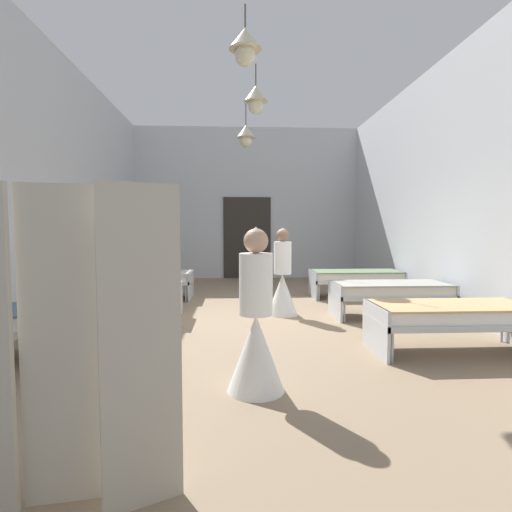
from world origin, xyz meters
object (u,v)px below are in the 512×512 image
at_px(privacy_screen, 60,348).
at_px(bed_right_row_1, 390,291).
at_px(nurse_mid_aisle, 282,284).
at_px(bed_left_row_2, 146,278).
at_px(bed_left_row_0, 71,320).
at_px(bed_right_row_2, 356,277).
at_px(bed_left_row_1, 119,293).
at_px(nurse_near_aisle, 256,333).
at_px(bed_right_row_0, 452,315).

bearing_deg(privacy_screen, bed_right_row_1, 43.35).
bearing_deg(nurse_mid_aisle, bed_left_row_2, 104.68).
relative_size(bed_left_row_0, bed_right_row_2, 1.00).
bearing_deg(privacy_screen, bed_left_row_1, 94.15).
xyz_separation_m(bed_right_row_1, nurse_mid_aisle, (-1.78, 0.26, 0.09)).
xyz_separation_m(bed_right_row_2, nurse_mid_aisle, (-1.78, -1.64, 0.09)).
bearing_deg(nurse_near_aisle, bed_right_row_2, 154.67).
distance_m(bed_left_row_0, bed_right_row_2, 5.84).
bearing_deg(bed_left_row_0, nurse_mid_aisle, 38.99).
bearing_deg(privacy_screen, bed_right_row_2, 52.84).
bearing_deg(bed_left_row_0, nurse_near_aisle, -26.80).
height_order(bed_left_row_0, nurse_mid_aisle, nurse_mid_aisle).
xyz_separation_m(bed_right_row_0, bed_right_row_1, (0.00, 1.90, 0.00)).
bearing_deg(bed_left_row_1, nurse_mid_aisle, 5.50).
relative_size(bed_left_row_2, nurse_mid_aisle, 1.28).
relative_size(nurse_near_aisle, nurse_mid_aisle, 1.00).
relative_size(bed_left_row_2, bed_right_row_2, 1.00).
bearing_deg(nurse_mid_aisle, nurse_near_aisle, -144.71).
distance_m(bed_left_row_2, nurse_near_aisle, 5.25).
xyz_separation_m(bed_left_row_0, nurse_near_aisle, (2.04, -1.03, 0.09)).
distance_m(bed_left_row_2, bed_right_row_2, 4.44).
relative_size(bed_right_row_1, privacy_screen, 1.12).
height_order(bed_left_row_1, nurse_near_aisle, nurse_near_aisle).
bearing_deg(bed_right_row_1, bed_left_row_0, -156.83).
xyz_separation_m(bed_right_row_1, bed_left_row_2, (-4.44, 1.90, 0.00)).
bearing_deg(bed_right_row_2, bed_left_row_0, -139.44).
xyz_separation_m(bed_right_row_0, privacy_screen, (-3.49, -2.48, 0.41)).
bearing_deg(bed_left_row_0, bed_right_row_0, 0.00).
bearing_deg(bed_right_row_0, bed_left_row_0, 180.00).
xyz_separation_m(bed_left_row_0, bed_right_row_2, (4.44, 3.80, 0.00)).
height_order(nurse_near_aisle, nurse_mid_aisle, same).
bearing_deg(bed_right_row_2, nurse_mid_aisle, -137.22).
relative_size(bed_right_row_2, privacy_screen, 1.12).
distance_m(bed_right_row_0, nurse_mid_aisle, 2.80).
height_order(bed_left_row_1, bed_left_row_2, same).
relative_size(bed_right_row_0, bed_left_row_1, 1.00).
relative_size(bed_left_row_1, nurse_near_aisle, 1.28).
height_order(bed_right_row_2, privacy_screen, privacy_screen).
bearing_deg(bed_left_row_0, bed_right_row_2, 40.56).
xyz_separation_m(bed_left_row_2, nurse_mid_aisle, (2.66, -1.64, 0.09)).
height_order(bed_right_row_1, nurse_mid_aisle, nurse_mid_aisle).
bearing_deg(bed_right_row_0, bed_left_row_2, 139.44).
relative_size(bed_right_row_0, privacy_screen, 1.12).
bearing_deg(bed_right_row_1, bed_right_row_2, 90.00).
bearing_deg(nurse_mid_aisle, bed_right_row_0, -94.19).
relative_size(bed_right_row_1, nurse_mid_aisle, 1.28).
bearing_deg(nurse_mid_aisle, bed_right_row_2, -0.87).
bearing_deg(bed_left_row_2, bed_left_row_1, -90.00).
xyz_separation_m(bed_left_row_0, nurse_mid_aisle, (2.66, 2.16, 0.09)).
relative_size(bed_right_row_1, bed_right_row_2, 1.00).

